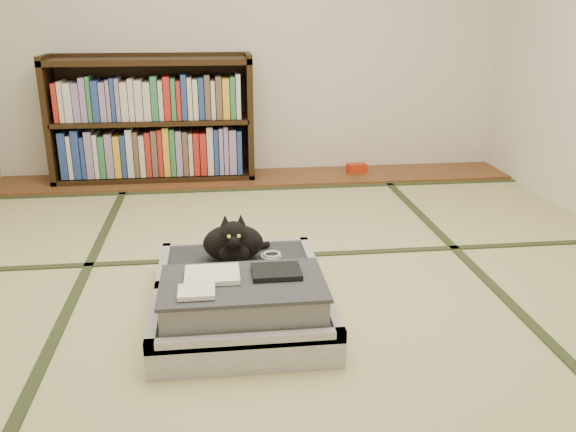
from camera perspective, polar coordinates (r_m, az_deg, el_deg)
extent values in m
plane|color=#C2BF81|center=(2.96, -0.15, -6.81)|extent=(4.50, 4.50, 0.00)
cube|color=brown|center=(4.83, -2.95, 3.60)|extent=(4.00, 0.50, 0.02)
cube|color=red|center=(4.97, 6.45, 4.47)|extent=(0.16, 0.11, 0.07)
plane|color=silver|center=(4.91, -3.41, 17.90)|extent=(4.00, 0.00, 4.00)
cube|color=#2D381E|center=(3.02, -19.50, -7.35)|extent=(0.05, 4.50, 0.01)
cube|color=#2D381E|center=(3.22, 17.89, -5.49)|extent=(0.05, 4.50, 0.01)
cube|color=#2D381E|center=(3.32, -0.96, -3.77)|extent=(4.00, 0.05, 0.01)
cube|color=#2D381E|center=(4.54, -2.68, 2.53)|extent=(4.00, 0.05, 0.01)
cube|color=black|center=(4.94, -21.23, 8.16)|extent=(0.04, 0.35, 0.98)
cube|color=black|center=(4.79, -3.63, 9.10)|extent=(0.04, 0.35, 0.98)
cube|color=black|center=(4.90, -12.21, 3.67)|extent=(1.53, 0.35, 0.04)
cube|color=black|center=(4.76, -12.96, 13.94)|extent=(1.53, 0.35, 0.04)
cube|color=black|center=(4.81, -12.57, 8.70)|extent=(1.46, 0.35, 0.03)
cube|color=black|center=(4.97, -12.41, 9.06)|extent=(1.53, 0.02, 0.98)
cube|color=gray|center=(4.83, -12.41, 6.11)|extent=(1.37, 0.24, 0.41)
cube|color=gray|center=(4.76, -12.76, 10.90)|extent=(1.37, 0.24, 0.37)
cube|color=silver|center=(2.50, -4.15, -10.35)|extent=(0.74, 0.49, 0.13)
cube|color=#2E2D34|center=(2.49, -4.17, -9.68)|extent=(0.66, 0.41, 0.10)
cube|color=silver|center=(2.27, -3.89, -11.61)|extent=(0.74, 0.04, 0.05)
cube|color=silver|center=(2.67, -4.44, -6.69)|extent=(0.74, 0.04, 0.05)
cube|color=silver|center=(2.48, -12.37, -9.23)|extent=(0.04, 0.49, 0.05)
cube|color=silver|center=(2.51, 3.90, -8.51)|extent=(0.04, 0.49, 0.05)
cube|color=silver|center=(2.94, -4.65, -5.68)|extent=(0.74, 0.49, 0.13)
cube|color=#2E2D34|center=(2.93, -4.67, -5.08)|extent=(0.66, 0.41, 0.10)
cube|color=silver|center=(2.71, -4.48, -6.34)|extent=(0.74, 0.04, 0.05)
cube|color=silver|center=(3.12, -4.87, -2.80)|extent=(0.74, 0.04, 0.05)
cube|color=silver|center=(2.93, -11.56, -4.70)|extent=(0.04, 0.49, 0.05)
cube|color=silver|center=(2.95, 2.13, -4.13)|extent=(0.04, 0.49, 0.05)
cylinder|color=black|center=(2.69, -4.46, -6.42)|extent=(0.66, 0.02, 0.02)
cube|color=gray|center=(2.45, -4.22, -7.83)|extent=(0.63, 0.38, 0.13)
cube|color=#37383F|center=(2.41, -4.26, -6.27)|extent=(0.65, 0.40, 0.01)
cube|color=white|center=(2.45, -7.11, -5.48)|extent=(0.22, 0.18, 0.02)
cube|color=black|center=(2.46, -1.11, -5.22)|extent=(0.20, 0.16, 0.02)
cube|color=white|center=(2.32, -8.57, -7.03)|extent=(0.14, 0.12, 0.02)
cube|color=white|center=(2.30, -9.39, -13.28)|extent=(0.06, 0.01, 0.04)
cube|color=white|center=(2.30, -6.35, -13.46)|extent=(0.05, 0.01, 0.03)
cube|color=orange|center=(2.32, 2.39, -12.71)|extent=(0.05, 0.01, 0.03)
cube|color=#197F33|center=(2.30, 0.66, -12.42)|extent=(0.04, 0.01, 0.03)
ellipsoid|color=black|center=(2.90, -5.15, -2.52)|extent=(0.29, 0.19, 0.18)
ellipsoid|color=black|center=(2.83, -5.08, -3.50)|extent=(0.14, 0.10, 0.10)
ellipsoid|color=black|center=(2.76, -5.12, -1.66)|extent=(0.12, 0.11, 0.12)
sphere|color=black|center=(2.72, -5.07, -2.41)|extent=(0.06, 0.06, 0.06)
cone|color=black|center=(2.76, -5.91, -0.40)|extent=(0.04, 0.05, 0.06)
cone|color=black|center=(2.76, -4.44, -0.34)|extent=(0.04, 0.05, 0.06)
sphere|color=#A5BF33|center=(2.71, -5.54, -1.93)|extent=(0.02, 0.02, 0.02)
sphere|color=#A5BF33|center=(2.71, -4.63, -1.89)|extent=(0.02, 0.02, 0.02)
cylinder|color=black|center=(3.01, -3.30, -2.96)|extent=(0.17, 0.10, 0.03)
torus|color=white|center=(2.95, -1.61, -3.77)|extent=(0.10, 0.10, 0.01)
torus|color=white|center=(2.94, -1.51, -3.59)|extent=(0.09, 0.09, 0.01)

